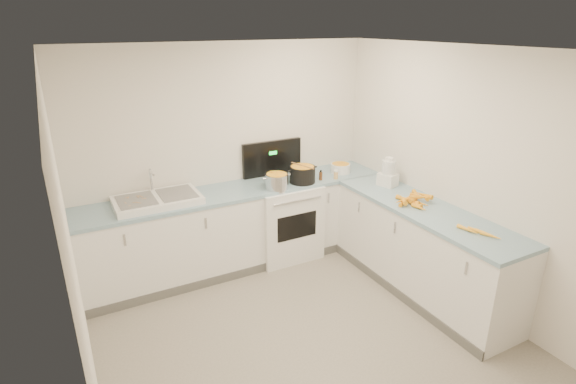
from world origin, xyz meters
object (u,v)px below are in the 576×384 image
sink (157,200)px  food_processor (388,174)px  black_pot (302,175)px  extract_bottle (321,176)px  stove (283,218)px  steel_pot (277,182)px  spice_jar (336,175)px  mixing_bowl (340,168)px

sink → food_processor: size_ratio=2.60×
black_pot → extract_bottle: bearing=-9.2°
stove → black_pot: bearing=-34.7°
black_pot → food_processor: (0.80, -0.55, 0.06)m
extract_bottle → steel_pot: bearing=-179.2°
food_processor → steel_pot: bearing=156.2°
extract_bottle → stove: bearing=158.3°
spice_jar → sink: bearing=173.8°
sink → spice_jar: 2.06m
stove → steel_pot: 0.59m
sink → food_processor: bearing=-15.9°
stove → extract_bottle: size_ratio=13.84×
black_pot → extract_bottle: black_pot is taller
extract_bottle → spice_jar: (0.18, -0.04, -0.00)m
stove → food_processor: size_ratio=4.11×
stove → extract_bottle: bearing=-21.7°
stove → mixing_bowl: bearing=-2.6°
black_pot → mixing_bowl: (0.59, 0.09, -0.03)m
black_pot → mixing_bowl: bearing=8.8°
black_pot → extract_bottle: 0.23m
mixing_bowl → stove: bearing=177.4°
extract_bottle → food_processor: food_processor is taller
spice_jar → mixing_bowl: bearing=43.3°
spice_jar → food_processor: size_ratio=0.27×
steel_pot → spice_jar: size_ratio=2.90×
sink → extract_bottle: (1.86, -0.18, 0.01)m
mixing_bowl → extract_bottle: 0.39m
extract_bottle → food_processor: 0.78m
sink → spice_jar: (2.04, -0.22, 0.01)m
sink → spice_jar: bearing=-6.2°
black_pot → extract_bottle: size_ratio=3.02×
stove → steel_pot: stove is taller
sink → extract_bottle: size_ratio=8.75×
sink → black_pot: sink is taller
steel_pot → sink: bearing=171.7°
sink → spice_jar: size_ratio=9.63×
sink → stove: bearing=-0.6°
steel_pot → food_processor: bearing=-23.8°
steel_pot → mixing_bowl: 0.96m
mixing_bowl → spice_jar: 0.25m
stove → sink: size_ratio=1.58×
stove → spice_jar: stove is taller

